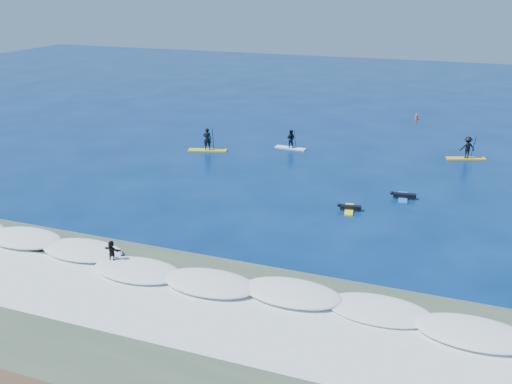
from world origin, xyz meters
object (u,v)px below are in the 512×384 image
at_px(sup_paddler_left, 207,143).
at_px(sup_paddler_center, 291,141).
at_px(wave_surfer, 112,253).
at_px(prone_paddler_near, 349,208).
at_px(prone_paddler_far, 403,196).
at_px(sup_paddler_right, 467,149).
at_px(marker_buoy, 416,117).

bearing_deg(sup_paddler_left, sup_paddler_center, 9.53).
height_order(sup_paddler_left, wave_surfer, sup_paddler_left).
distance_m(sup_paddler_left, prone_paddler_near, 17.16).
height_order(prone_paddler_far, wave_surfer, wave_surfer).
relative_size(sup_paddler_left, sup_paddler_right, 1.06).
height_order(sup_paddler_right, wave_surfer, sup_paddler_right).
bearing_deg(sup_paddler_right, sup_paddler_center, 167.91).
xyz_separation_m(sup_paddler_right, prone_paddler_near, (-6.71, -14.61, -0.72)).
bearing_deg(sup_paddler_center, sup_paddler_left, -149.71).
height_order(sup_paddler_right, prone_paddler_far, sup_paddler_right).
distance_m(sup_paddler_left, sup_paddler_center, 7.31).
bearing_deg(marker_buoy, sup_paddler_right, -67.91).
bearing_deg(prone_paddler_near, marker_buoy, -12.51).
xyz_separation_m(prone_paddler_near, wave_surfer, (-9.92, -11.84, 0.57)).
height_order(sup_paddler_left, prone_paddler_far, sup_paddler_left).
bearing_deg(wave_surfer, marker_buoy, 78.06).
bearing_deg(prone_paddler_far, wave_surfer, 132.49).
bearing_deg(marker_buoy, sup_paddler_left, -130.15).
distance_m(sup_paddler_right, marker_buoy, 14.39).
bearing_deg(prone_paddler_near, sup_paddler_left, 47.51).
xyz_separation_m(prone_paddler_near, marker_buoy, (1.31, 27.93, 0.18)).
relative_size(sup_paddler_left, wave_surfer, 2.02).
bearing_deg(sup_paddler_center, wave_surfer, -90.69).
bearing_deg(prone_paddler_far, sup_paddler_left, 64.14).
xyz_separation_m(sup_paddler_center, prone_paddler_near, (7.88, -12.48, -0.58)).
relative_size(prone_paddler_near, wave_surfer, 1.18).
bearing_deg(wave_surfer, sup_paddler_left, 105.93).
distance_m(sup_paddler_right, wave_surfer, 31.24).
xyz_separation_m(wave_surfer, marker_buoy, (11.22, 39.77, -0.39)).
distance_m(sup_paddler_center, prone_paddler_near, 14.78).
distance_m(sup_paddler_left, wave_surfer, 21.58).
xyz_separation_m(sup_paddler_center, sup_paddler_right, (14.60, 2.12, 0.14)).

